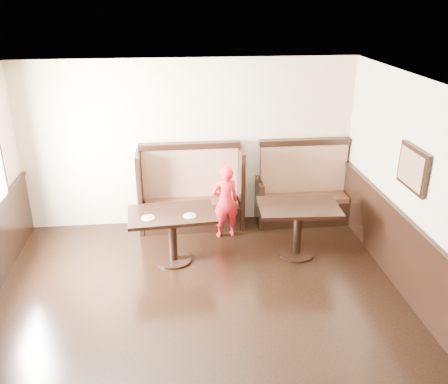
{
  "coord_description": "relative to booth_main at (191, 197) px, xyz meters",
  "views": [
    {
      "loc": [
        -0.24,
        -4.08,
        3.74
      ],
      "look_at": [
        0.46,
        2.35,
        1.0
      ],
      "focal_mm": 38.0,
      "sensor_mm": 36.0,
      "label": 1
    }
  ],
  "objects": [
    {
      "name": "ground",
      "position": [
        0.0,
        -3.3,
        -0.53
      ],
      "size": [
        7.0,
        7.0,
        0.0
      ],
      "primitive_type": "plane",
      "color": "black",
      "rests_on": "ground"
    },
    {
      "name": "room_shell",
      "position": [
        -0.3,
        -3.01,
        0.14
      ],
      "size": [
        7.0,
        7.0,
        7.0
      ],
      "color": "#CBB593",
      "rests_on": "ground"
    },
    {
      "name": "booth_main",
      "position": [
        0.0,
        0.0,
        0.0
      ],
      "size": [
        1.75,
        0.72,
        1.45
      ],
      "color": "black",
      "rests_on": "ground"
    },
    {
      "name": "booth_neighbor",
      "position": [
        1.95,
        -0.0,
        -0.05
      ],
      "size": [
        1.65,
        0.72,
        1.45
      ],
      "color": "black",
      "rests_on": "ground"
    },
    {
      "name": "table_main",
      "position": [
        -0.33,
        -1.15,
        0.08
      ],
      "size": [
        1.3,
        0.87,
        0.8
      ],
      "rotation": [
        0.0,
        0.0,
        0.08
      ],
      "color": "black",
      "rests_on": "ground"
    },
    {
      "name": "table_neighbor",
      "position": [
        1.55,
        -1.16,
        0.09
      ],
      "size": [
        1.22,
        0.84,
        0.82
      ],
      "rotation": [
        0.0,
        0.0,
        -0.06
      ],
      "color": "black",
      "rests_on": "ground"
    },
    {
      "name": "child",
      "position": [
        0.53,
        -0.44,
        0.08
      ],
      "size": [
        0.49,
        0.37,
        1.22
      ],
      "primitive_type": "imported",
      "rotation": [
        0.0,
        0.0,
        3.33
      ],
      "color": "red",
      "rests_on": "ground"
    },
    {
      "name": "pizza_plate_left",
      "position": [
        -0.66,
        -1.28,
        0.28
      ],
      "size": [
        0.19,
        0.19,
        0.03
      ],
      "color": "white",
      "rests_on": "table_main"
    },
    {
      "name": "pizza_plate_right",
      "position": [
        -0.07,
        -1.28,
        0.28
      ],
      "size": [
        0.18,
        0.18,
        0.03
      ],
      "color": "white",
      "rests_on": "table_main"
    }
  ]
}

